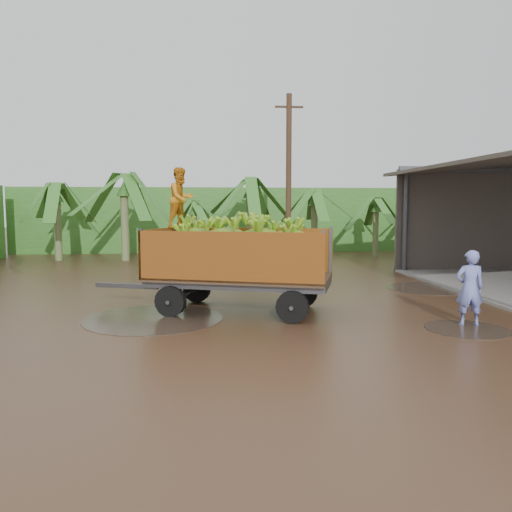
# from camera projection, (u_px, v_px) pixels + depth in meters

# --- Properties ---
(ground) EXTENTS (100.00, 100.00, 0.00)m
(ground) POSITION_uv_depth(u_px,v_px,m) (297.00, 302.00, 13.45)
(ground) COLOR black
(ground) RESTS_ON ground
(hedge_north) EXTENTS (22.00, 3.00, 3.60)m
(hedge_north) POSITION_uv_depth(u_px,v_px,m) (214.00, 219.00, 28.92)
(hedge_north) COLOR #2D661E
(hedge_north) RESTS_ON ground
(banana_trailer) EXTENTS (6.09, 3.37, 3.54)m
(banana_trailer) POSITION_uv_depth(u_px,v_px,m) (238.00, 258.00, 12.13)
(banana_trailer) COLOR #A45917
(banana_trailer) RESTS_ON ground
(man_blue) EXTENTS (0.65, 0.48, 1.64)m
(man_blue) POSITION_uv_depth(u_px,v_px,m) (470.00, 288.00, 10.74)
(man_blue) COLOR #6D76C6
(man_blue) RESTS_ON ground
(utility_pole) EXTENTS (1.20, 0.24, 7.30)m
(utility_pole) POSITION_uv_depth(u_px,v_px,m) (289.00, 180.00, 21.35)
(utility_pole) COLOR #47301E
(utility_pole) RESTS_ON ground
(banana_plants) EXTENTS (24.37, 20.38, 4.14)m
(banana_plants) POSITION_uv_depth(u_px,v_px,m) (151.00, 224.00, 19.77)
(banana_plants) COLOR #2D661E
(banana_plants) RESTS_ON ground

